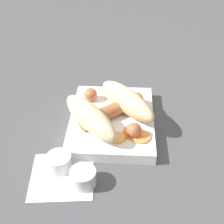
% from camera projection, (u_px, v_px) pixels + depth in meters
% --- Properties ---
extents(ground_plane, '(3.00, 3.00, 0.00)m').
position_uv_depth(ground_plane, '(112.00, 125.00, 0.61)').
color(ground_plane, '#4C4C51').
extents(food_tray, '(0.20, 0.16, 0.02)m').
position_uv_depth(food_tray, '(112.00, 121.00, 0.60)').
color(food_tray, white).
rests_on(food_tray, ground_plane).
extents(bread_roll, '(0.19, 0.19, 0.05)m').
position_uv_depth(bread_roll, '(109.00, 109.00, 0.57)').
color(bread_roll, beige).
rests_on(bread_roll, food_tray).
extents(sausage, '(0.13, 0.12, 0.03)m').
position_uv_depth(sausage, '(111.00, 111.00, 0.58)').
color(sausage, '#B26642').
rests_on(sausage, food_tray).
extents(pickled_veggies, '(0.06, 0.08, 0.00)m').
position_uv_depth(pickled_veggies, '(131.00, 134.00, 0.55)').
color(pickled_veggies, orange).
rests_on(pickled_veggies, food_tray).
extents(napkin, '(0.11, 0.11, 0.00)m').
position_uv_depth(napkin, '(62.00, 176.00, 0.50)').
color(napkin, white).
rests_on(napkin, ground_plane).
extents(condiment_cup_near, '(0.04, 0.04, 0.03)m').
position_uv_depth(condiment_cup_near, '(59.00, 163.00, 0.51)').
color(condiment_cup_near, silver).
rests_on(condiment_cup_near, ground_plane).
extents(condiment_cup_far, '(0.04, 0.04, 0.03)m').
position_uv_depth(condiment_cup_far, '(83.00, 178.00, 0.48)').
color(condiment_cup_far, silver).
rests_on(condiment_cup_far, ground_plane).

